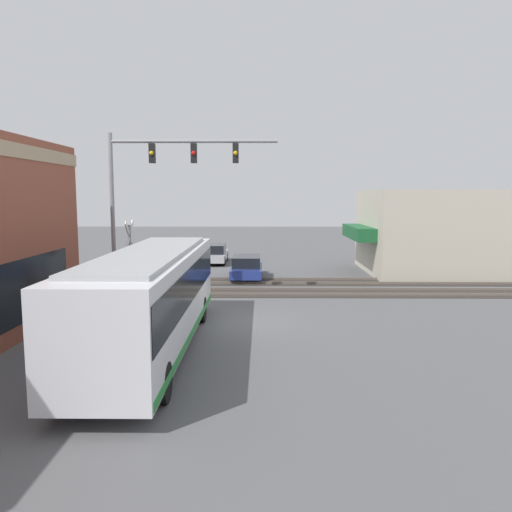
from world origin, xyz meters
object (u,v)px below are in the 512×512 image
object	(u,v)px
city_bus	(151,296)
pedestrian_at_crossing	(148,280)
parked_car_blue	(247,268)
parked_car_silver	(214,254)
crossing_signal	(130,253)

from	to	relation	value
city_bus	pedestrian_at_crossing	size ratio (longest dim) A/B	6.31
parked_car_blue	parked_car_silver	world-z (taller)	parked_car_silver
parked_car_silver	parked_car_blue	bearing A→B (deg)	-159.00
city_bus	parked_car_blue	distance (m)	14.33
city_bus	pedestrian_at_crossing	xyz separation A→B (m)	(7.73, 1.91, -0.83)
city_bus	pedestrian_at_crossing	distance (m)	8.01
crossing_signal	parked_car_blue	world-z (taller)	crossing_signal
city_bus	parked_car_blue	bearing A→B (deg)	-10.49
crossing_signal	pedestrian_at_crossing	distance (m)	1.55
parked_car_blue	parked_car_silver	xyz separation A→B (m)	(6.77, 2.60, 0.01)
parked_car_blue	pedestrian_at_crossing	xyz separation A→B (m)	(-6.32, 4.51, 0.31)
parked_car_blue	pedestrian_at_crossing	bearing A→B (deg)	144.48
city_bus	parked_car_silver	world-z (taller)	city_bus
crossing_signal	parked_car_blue	bearing A→B (deg)	-38.93
pedestrian_at_crossing	parked_car_silver	bearing A→B (deg)	-8.29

